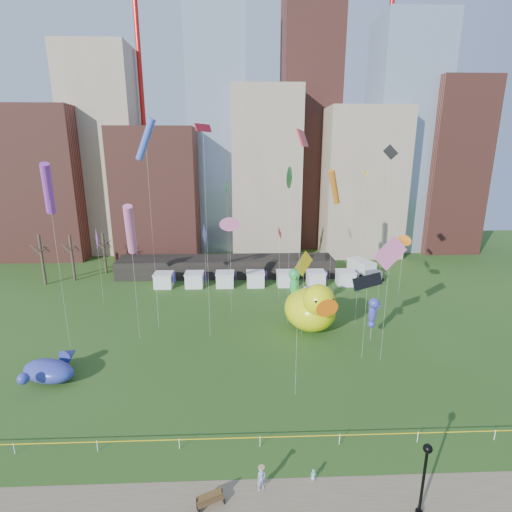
{
  "coord_description": "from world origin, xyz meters",
  "views": [
    {
      "loc": [
        -1.24,
        -24.09,
        21.33
      ],
      "look_at": [
        0.1,
        10.44,
        12.0
      ],
      "focal_mm": 27.0,
      "sensor_mm": 36.0,
      "label": 1
    }
  ],
  "objects_px": {
    "small_duck": "(309,297)",
    "park_bench": "(210,499)",
    "box_truck": "(363,269)",
    "seahorse_green": "(294,282)",
    "woman": "(261,479)",
    "lamppost": "(424,472)",
    "toddler": "(313,475)",
    "big_duck": "(312,308)",
    "seahorse_purple": "(373,310)",
    "whale_inflatable": "(50,370)"
  },
  "relations": [
    {
      "from": "whale_inflatable",
      "to": "park_bench",
      "type": "xyz_separation_m",
      "value": [
        16.48,
        -14.45,
        -0.61
      ]
    },
    {
      "from": "box_truck",
      "to": "toddler",
      "type": "relative_size",
      "value": 8.82
    },
    {
      "from": "lamppost",
      "to": "whale_inflatable",
      "type": "bearing_deg",
      "value": 151.94
    },
    {
      "from": "whale_inflatable",
      "to": "small_duck",
      "type": "bearing_deg",
      "value": 50.36
    },
    {
      "from": "big_duck",
      "to": "seahorse_purple",
      "type": "xyz_separation_m",
      "value": [
        6.58,
        -2.79,
        0.71
      ]
    },
    {
      "from": "small_duck",
      "to": "seahorse_purple",
      "type": "distance_m",
      "value": 11.7
    },
    {
      "from": "big_duck",
      "to": "woman",
      "type": "bearing_deg",
      "value": -122.71
    },
    {
      "from": "small_duck",
      "to": "park_bench",
      "type": "height_order",
      "value": "small_duck"
    },
    {
      "from": "big_duck",
      "to": "small_duck",
      "type": "relative_size",
      "value": 1.86
    },
    {
      "from": "lamppost",
      "to": "toddler",
      "type": "distance_m",
      "value": 7.13
    },
    {
      "from": "seahorse_green",
      "to": "toddler",
      "type": "height_order",
      "value": "seahorse_green"
    },
    {
      "from": "park_bench",
      "to": "small_duck",
      "type": "bearing_deg",
      "value": 45.98
    },
    {
      "from": "woman",
      "to": "seahorse_green",
      "type": "bearing_deg",
      "value": 57.95
    },
    {
      "from": "woman",
      "to": "seahorse_purple",
      "type": "bearing_deg",
      "value": 35.59
    },
    {
      "from": "lamppost",
      "to": "box_truck",
      "type": "xyz_separation_m",
      "value": [
        10.81,
        45.92,
        -1.69
      ]
    },
    {
      "from": "seahorse_green",
      "to": "woman",
      "type": "bearing_deg",
      "value": -92.24
    },
    {
      "from": "box_truck",
      "to": "toddler",
      "type": "distance_m",
      "value": 46.27
    },
    {
      "from": "whale_inflatable",
      "to": "park_bench",
      "type": "height_order",
      "value": "whale_inflatable"
    },
    {
      "from": "seahorse_purple",
      "to": "box_truck",
      "type": "height_order",
      "value": "seahorse_purple"
    },
    {
      "from": "woman",
      "to": "whale_inflatable",
      "type": "bearing_deg",
      "value": 125.92
    },
    {
      "from": "seahorse_green",
      "to": "woman",
      "type": "height_order",
      "value": "seahorse_green"
    },
    {
      "from": "toddler",
      "to": "small_duck",
      "type": "bearing_deg",
      "value": 86.91
    },
    {
      "from": "park_bench",
      "to": "lamppost",
      "type": "distance_m",
      "value": 13.06
    },
    {
      "from": "seahorse_green",
      "to": "seahorse_purple",
      "type": "xyz_separation_m",
      "value": [
        8.42,
        -5.48,
        -1.66
      ]
    },
    {
      "from": "box_truck",
      "to": "park_bench",
      "type": "bearing_deg",
      "value": -136.71
    },
    {
      "from": "park_bench",
      "to": "lamppost",
      "type": "relative_size",
      "value": 0.34
    },
    {
      "from": "park_bench",
      "to": "woman",
      "type": "bearing_deg",
      "value": -5.38
    },
    {
      "from": "big_duck",
      "to": "woman",
      "type": "height_order",
      "value": "big_duck"
    },
    {
      "from": "seahorse_green",
      "to": "seahorse_purple",
      "type": "bearing_deg",
      "value": -23.2
    },
    {
      "from": "park_bench",
      "to": "toddler",
      "type": "relative_size",
      "value": 2.15
    },
    {
      "from": "seahorse_purple",
      "to": "toddler",
      "type": "bearing_deg",
      "value": -135.84
    },
    {
      "from": "park_bench",
      "to": "woman",
      "type": "relative_size",
      "value": 1.07
    },
    {
      "from": "park_bench",
      "to": "toddler",
      "type": "distance_m",
      "value": 6.98
    },
    {
      "from": "park_bench",
      "to": "toddler",
      "type": "height_order",
      "value": "park_bench"
    },
    {
      "from": "woman",
      "to": "toddler",
      "type": "distance_m",
      "value": 3.61
    },
    {
      "from": "seahorse_green",
      "to": "lamppost",
      "type": "distance_m",
      "value": 28.37
    },
    {
      "from": "big_duck",
      "to": "woman",
      "type": "xyz_separation_m",
      "value": [
        -7.37,
        -23.12,
        -2.13
      ]
    },
    {
      "from": "park_bench",
      "to": "box_truck",
      "type": "distance_m",
      "value": 50.61
    },
    {
      "from": "small_duck",
      "to": "woman",
      "type": "bearing_deg",
      "value": -89.69
    },
    {
      "from": "big_duck",
      "to": "seahorse_green",
      "type": "distance_m",
      "value": 4.02
    },
    {
      "from": "big_duck",
      "to": "seahorse_green",
      "type": "height_order",
      "value": "seahorse_green"
    },
    {
      "from": "box_truck",
      "to": "whale_inflatable",
      "type": "bearing_deg",
      "value": -161.82
    },
    {
      "from": "toddler",
      "to": "whale_inflatable",
      "type": "bearing_deg",
      "value": 157.36
    },
    {
      "from": "park_bench",
      "to": "box_truck",
      "type": "xyz_separation_m",
      "value": [
        23.53,
        44.8,
        1.02
      ]
    },
    {
      "from": "seahorse_purple",
      "to": "woman",
      "type": "bearing_deg",
      "value": -142.46
    },
    {
      "from": "big_duck",
      "to": "seahorse_green",
      "type": "xyz_separation_m",
      "value": [
        -1.84,
        2.68,
        2.36
      ]
    },
    {
      "from": "whale_inflatable",
      "to": "lamppost",
      "type": "relative_size",
      "value": 1.31
    },
    {
      "from": "big_duck",
      "to": "park_bench",
      "type": "distance_m",
      "value": 26.54
    },
    {
      "from": "seahorse_green",
      "to": "big_duck",
      "type": "bearing_deg",
      "value": -45.75
    },
    {
      "from": "box_truck",
      "to": "woman",
      "type": "relative_size",
      "value": 4.38
    }
  ]
}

